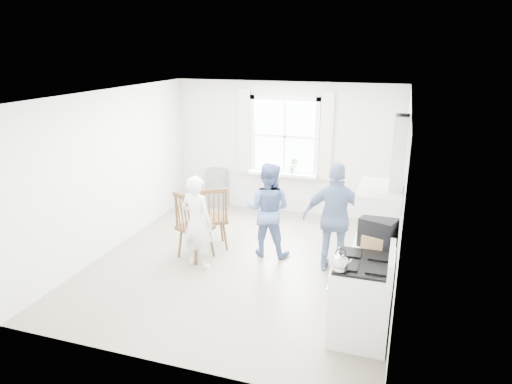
% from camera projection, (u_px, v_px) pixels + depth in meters
% --- Properties ---
extents(room_shell, '(4.62, 5.12, 2.64)m').
position_uv_depth(room_shell, '(242.00, 183.00, 6.74)').
color(room_shell, gray).
rests_on(room_shell, ground).
extents(window_assembly, '(1.88, 0.24, 1.70)m').
position_uv_depth(window_assembly, '(284.00, 141.00, 8.90)').
color(window_assembly, white).
rests_on(window_assembly, room_shell).
extents(range_hood, '(0.45, 0.76, 0.94)m').
position_uv_depth(range_hood, '(386.00, 181.00, 4.72)').
color(range_hood, white).
rests_on(range_hood, room_shell).
extents(shelf_unit, '(0.40, 0.30, 0.80)m').
position_uv_depth(shelf_unit, '(217.00, 188.00, 9.53)').
color(shelf_unit, gray).
rests_on(shelf_unit, ground).
extents(gas_stove, '(0.68, 0.76, 1.12)m').
position_uv_depth(gas_stove, '(361.00, 299.00, 5.20)').
color(gas_stove, white).
rests_on(gas_stove, ground).
extents(kettle, '(0.18, 0.18, 0.26)m').
position_uv_depth(kettle, '(340.00, 263.00, 4.84)').
color(kettle, silver).
rests_on(kettle, gas_stove).
extents(low_cabinet, '(0.50, 0.55, 0.90)m').
position_uv_depth(low_cabinet, '(372.00, 275.00, 5.83)').
color(low_cabinet, white).
rests_on(low_cabinet, ground).
extents(stereo_stack, '(0.51, 0.48, 0.36)m').
position_uv_depth(stereo_stack, '(379.00, 232.00, 5.55)').
color(stereo_stack, black).
rests_on(stereo_stack, low_cabinet).
extents(cardboard_box, '(0.29, 0.23, 0.17)m').
position_uv_depth(cardboard_box, '(374.00, 242.00, 5.50)').
color(cardboard_box, '#A68050').
rests_on(cardboard_box, low_cabinet).
extents(windsor_chair_a, '(0.62, 0.62, 1.09)m').
position_uv_depth(windsor_chair_a, '(213.00, 212.00, 7.40)').
color(windsor_chair_a, '#402914').
rests_on(windsor_chair_a, ground).
extents(windsor_chair_b, '(0.61, 0.60, 1.12)m').
position_uv_depth(windsor_chair_b, '(189.00, 219.00, 7.04)').
color(windsor_chair_b, '#402914').
rests_on(windsor_chair_b, ground).
extents(person_left, '(0.62, 0.62, 1.45)m').
position_uv_depth(person_left, '(197.00, 222.00, 6.81)').
color(person_left, white).
rests_on(person_left, ground).
extents(person_mid, '(0.75, 0.75, 1.53)m').
position_uv_depth(person_mid, '(268.00, 210.00, 7.23)').
color(person_mid, '#4F6493').
rests_on(person_mid, ground).
extents(person_right, '(1.06, 1.06, 1.66)m').
position_uv_depth(person_right, '(336.00, 218.00, 6.67)').
color(person_right, navy).
rests_on(person_right, ground).
extents(potted_plant, '(0.17, 0.17, 0.31)m').
position_uv_depth(potted_plant, '(293.00, 166.00, 8.90)').
color(potted_plant, '#327137').
rests_on(potted_plant, window_assembly).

